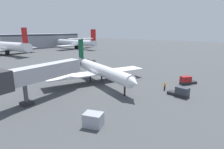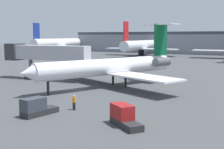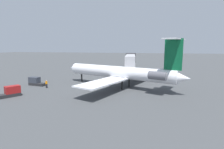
{
  "view_description": "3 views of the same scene",
  "coord_description": "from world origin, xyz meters",
  "views": [
    {
      "loc": [
        -28.23,
        -24.55,
        12.39
      ],
      "look_at": [
        3.69,
        1.39,
        2.44
      ],
      "focal_mm": 29.15,
      "sensor_mm": 36.0,
      "label": 1
    },
    {
      "loc": [
        28.25,
        -35.45,
        8.12
      ],
      "look_at": [
        3.65,
        4.63,
        2.08
      ],
      "focal_mm": 48.43,
      "sensor_mm": 36.0,
      "label": 2
    },
    {
      "loc": [
        41.22,
        12.6,
        8.87
      ],
      "look_at": [
        0.67,
        2.91,
        2.32
      ],
      "focal_mm": 28.89,
      "sensor_mm": 36.0,
      "label": 3
    }
  ],
  "objects": [
    {
      "name": "jet_bridge",
      "position": [
        -12.23,
        5.51,
        4.96
      ],
      "size": [
        17.55,
        4.93,
        6.66
      ],
      "color": "#ADADB2",
      "rests_on": "ground_plane"
    },
    {
      "name": "parked_airliner_centre",
      "position": [
        11.06,
        78.1,
        4.48
      ],
      "size": [
        32.61,
        38.51,
        13.78
      ],
      "color": "white",
      "rests_on": "ground_plane"
    },
    {
      "name": "baggage_tug_lead",
      "position": [
        5.9,
        -13.83,
        0.84
      ],
      "size": [
        1.86,
        4.14,
        1.9
      ],
      "color": "#262628",
      "rests_on": "ground_plane"
    },
    {
      "name": "cargo_container_uld",
      "position": [
        -12.75,
        -8.78,
        0.92
      ],
      "size": [
        2.61,
        2.95,
        1.84
      ],
      "color": "#999EA8",
      "rests_on": "ground_plane"
    },
    {
      "name": "ground_plane",
      "position": [
        0.0,
        0.0,
        -0.05
      ],
      "size": [
        400.0,
        400.0,
        0.1
      ],
      "primitive_type": "cube",
      "color": "#424447"
    },
    {
      "name": "parked_airliner_east_mid",
      "position": [
        55.06,
        74.89,
        4.19
      ],
      "size": [
        30.22,
        35.79,
        13.18
      ],
      "color": "silver",
      "rests_on": "ground_plane"
    },
    {
      "name": "ground_crew_marshaller",
      "position": [
        7.66,
        -9.9,
        0.86
      ],
      "size": [
        0.39,
        0.47,
        1.69
      ],
      "color": "black",
      "rests_on": "ground_plane"
    },
    {
      "name": "baggage_tug_trailing",
      "position": [
        15.2,
        -12.14,
        0.84
      ],
      "size": [
        4.12,
        3.35,
        1.9
      ],
      "color": "#262628",
      "rests_on": "ground_plane"
    },
    {
      "name": "regional_jet",
      "position": [
        3.42,
        5.72,
        3.35
      ],
      "size": [
        25.22,
        28.51,
        10.24
      ],
      "color": "white",
      "rests_on": "ground_plane"
    }
  ]
}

